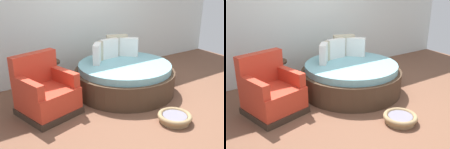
# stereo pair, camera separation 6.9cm
# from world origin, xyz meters

# --- Properties ---
(ground_plane) EXTENTS (8.00, 8.00, 0.02)m
(ground_plane) POSITION_xyz_m (0.00, 0.00, -0.01)
(ground_plane) COLOR brown
(back_wall) EXTENTS (8.00, 0.12, 3.06)m
(back_wall) POSITION_xyz_m (0.00, 2.13, 1.53)
(back_wall) COLOR silver
(back_wall) RESTS_ON ground_plane
(round_daybed) EXTENTS (1.87, 1.87, 0.96)m
(round_daybed) POSITION_xyz_m (0.22, 0.82, 0.29)
(round_daybed) COLOR #473323
(round_daybed) RESTS_ON ground_plane
(red_armchair) EXTENTS (0.97, 0.97, 0.94)m
(red_armchair) POSITION_xyz_m (-1.33, 0.79, 0.33)
(red_armchair) COLOR #38281E
(red_armchair) RESTS_ON ground_plane
(pet_basket) EXTENTS (0.51, 0.51, 0.13)m
(pet_basket) POSITION_xyz_m (0.14, -0.56, 0.07)
(pet_basket) COLOR #9E7F56
(pet_basket) RESTS_ON ground_plane
(side_table) EXTENTS (0.44, 0.44, 0.52)m
(side_table) POSITION_xyz_m (-0.87, 1.80, 0.43)
(side_table) COLOR #473323
(side_table) RESTS_ON ground_plane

